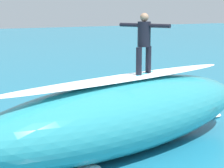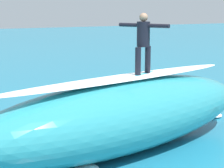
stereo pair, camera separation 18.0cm
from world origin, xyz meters
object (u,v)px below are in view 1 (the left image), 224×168
(surfboard_paddling, at_px, (88,115))
(surfer_paddling, at_px, (91,110))
(surfboard_riding, at_px, (143,75))
(surfer_riding, at_px, (144,39))

(surfboard_paddling, height_order, surfer_paddling, surfer_paddling)
(surfboard_riding, relative_size, surfer_riding, 1.38)
(surfboard_riding, relative_size, surfer_paddling, 1.23)
(surfer_riding, xyz_separation_m, surfer_paddling, (0.02, -3.40, -2.77))
(surfer_riding, height_order, surfboard_paddling, surfer_riding)
(surfboard_riding, distance_m, surfer_paddling, 3.84)
(surfboard_riding, bearing_deg, surfboard_paddling, -113.57)
(surfboard_paddling, xyz_separation_m, surfer_paddling, (-0.14, -0.00, 0.19))
(surfer_riding, bearing_deg, surfboard_paddling, -113.57)
(surfboard_riding, height_order, surfer_paddling, surfboard_riding)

